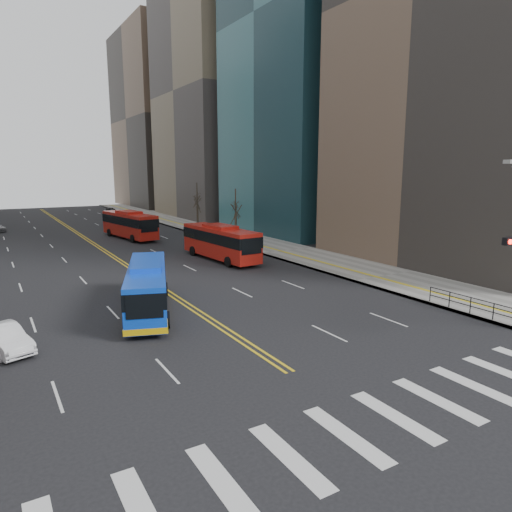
# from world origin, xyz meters

# --- Properties ---
(ground) EXTENTS (220.00, 220.00, 0.00)m
(ground) POSITION_xyz_m (0.00, 0.00, 0.00)
(ground) COLOR black
(sidewalk_right) EXTENTS (7.00, 130.00, 0.15)m
(sidewalk_right) POSITION_xyz_m (17.50, 45.00, 0.07)
(sidewalk_right) COLOR gray
(sidewalk_right) RESTS_ON ground
(crosswalk) EXTENTS (26.70, 4.00, 0.01)m
(crosswalk) POSITION_xyz_m (0.00, 0.00, 0.01)
(crosswalk) COLOR silver
(crosswalk) RESTS_ON ground
(centerline) EXTENTS (0.55, 100.00, 0.01)m
(centerline) POSITION_xyz_m (0.00, 55.00, 0.01)
(centerline) COLOR gold
(centerline) RESTS_ON ground
(office_towers) EXTENTS (83.00, 134.00, 58.00)m
(office_towers) POSITION_xyz_m (0.12, 68.51, 23.92)
(office_towers) COLOR gray
(office_towers) RESTS_ON ground
(pedestrian_railing) EXTENTS (0.06, 6.06, 1.02)m
(pedestrian_railing) POSITION_xyz_m (14.30, 6.00, 0.82)
(pedestrian_railing) COLOR black
(pedestrian_railing) RESTS_ON sidewalk_right
(street_trees) EXTENTS (35.20, 47.20, 7.60)m
(street_trees) POSITION_xyz_m (-7.18, 34.55, 4.87)
(street_trees) COLOR #2B231A
(street_trees) RESTS_ON ground
(blue_bus) EXTENTS (5.72, 11.05, 3.20)m
(blue_bus) POSITION_xyz_m (-2.67, 17.05, 1.68)
(blue_bus) COLOR blue
(blue_bus) RESTS_ON ground
(red_bus_near) EXTENTS (3.42, 11.33, 3.54)m
(red_bus_near) POSITION_xyz_m (8.92, 30.08, 1.97)
(red_bus_near) COLOR #B51C13
(red_bus_near) RESTS_ON ground
(red_bus_far) EXTENTS (4.44, 11.77, 3.64)m
(red_bus_far) POSITION_xyz_m (5.10, 49.36, 2.02)
(red_bus_far) COLOR #B51C13
(red_bus_far) RESTS_ON ground
(car_white) EXTENTS (2.69, 4.39, 1.37)m
(car_white) POSITION_xyz_m (-10.88, 14.20, 0.68)
(car_white) COLOR silver
(car_white) RESTS_ON ground
(car_dark_mid) EXTENTS (2.96, 4.11, 1.30)m
(car_dark_mid) POSITION_xyz_m (9.06, 34.61, 0.65)
(car_dark_mid) COLOR black
(car_dark_mid) RESTS_ON ground
(car_dark_far) EXTENTS (3.15, 5.20, 1.35)m
(car_dark_far) POSITION_xyz_m (10.77, 84.50, 0.68)
(car_dark_far) COLOR black
(car_dark_far) RESTS_ON ground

